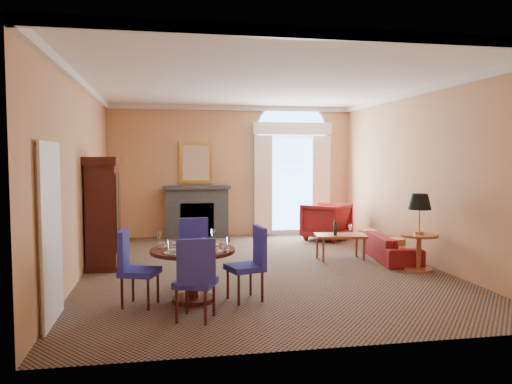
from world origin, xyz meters
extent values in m
plane|color=#13203D|center=(0.00, 0.00, 0.00)|extent=(7.50, 7.50, 0.00)
cube|color=tan|center=(0.00, 3.75, 1.60)|extent=(6.00, 0.04, 3.20)
cube|color=tan|center=(-3.00, 0.00, 1.60)|extent=(0.04, 7.50, 3.20)
cube|color=tan|center=(3.00, 0.00, 1.60)|extent=(0.04, 7.50, 3.20)
cube|color=white|center=(0.00, 0.00, 3.20)|extent=(6.00, 7.50, 0.04)
cube|color=silver|center=(0.00, 0.00, 3.14)|extent=(6.00, 7.50, 0.12)
cube|color=silver|center=(-2.96, -2.40, 1.03)|extent=(0.08, 0.90, 2.06)
cube|color=#3D4248|center=(-0.90, 3.55, 0.60)|extent=(1.50, 0.40, 1.20)
cube|color=#3D4248|center=(-0.90, 3.52, 1.24)|extent=(1.60, 0.46, 0.08)
cube|color=gold|center=(-0.90, 3.72, 1.80)|extent=(0.80, 0.04, 1.00)
cube|color=white|center=(-0.90, 3.70, 1.80)|extent=(0.64, 0.02, 0.84)
cube|color=silver|center=(1.50, 3.73, 1.25)|extent=(1.90, 0.04, 2.50)
cube|color=#90BCF1|center=(1.50, 3.72, 1.25)|extent=(1.70, 0.02, 2.30)
cylinder|color=silver|center=(1.50, 3.73, 2.50)|extent=(1.90, 0.04, 1.90)
cube|color=white|center=(0.75, 3.61, 1.25)|extent=(0.45, 0.06, 2.45)
cube|color=white|center=(2.25, 3.61, 1.25)|extent=(0.45, 0.06, 2.45)
cube|color=white|center=(1.50, 3.61, 2.65)|extent=(2.00, 0.08, 0.30)
cube|color=#34110B|center=(-2.72, 0.57, 0.90)|extent=(0.50, 0.90, 1.80)
cube|color=#34110B|center=(-2.72, 0.57, 1.87)|extent=(0.56, 0.99, 0.14)
cube|color=#34110B|center=(-2.72, 0.57, 0.05)|extent=(0.56, 0.99, 0.09)
cylinder|color=#34110B|center=(-1.29, -1.84, 0.69)|extent=(1.14, 1.14, 0.05)
cylinder|color=#34110B|center=(-1.29, -1.84, 0.33)|extent=(0.15, 0.15, 0.67)
cylinder|color=#34110B|center=(-1.29, -1.84, 0.03)|extent=(0.57, 0.57, 0.06)
cylinder|color=silver|center=(-1.03, -1.59, 0.72)|extent=(0.26, 0.26, 0.01)
imported|color=silver|center=(-1.03, -1.59, 0.75)|extent=(0.15, 0.15, 0.04)
imported|color=silver|center=(-1.10, -1.43, 0.76)|extent=(0.09, 0.09, 0.07)
cylinder|color=silver|center=(-1.54, -1.59, 0.72)|extent=(0.26, 0.26, 0.01)
imported|color=silver|center=(-1.54, -1.59, 0.75)|extent=(0.15, 0.15, 0.04)
imported|color=silver|center=(-1.70, -1.65, 0.76)|extent=(0.09, 0.09, 0.07)
cylinder|color=silver|center=(-1.54, -2.09, 0.72)|extent=(0.26, 0.26, 0.01)
imported|color=silver|center=(-1.54, -2.09, 0.75)|extent=(0.15, 0.15, 0.04)
imported|color=silver|center=(-1.47, -2.25, 0.76)|extent=(0.09, 0.09, 0.07)
cylinder|color=silver|center=(-1.03, -2.09, 0.72)|extent=(0.26, 0.26, 0.01)
imported|color=silver|center=(-1.03, -2.09, 0.75)|extent=(0.15, 0.15, 0.04)
imported|color=silver|center=(-0.88, -2.03, 0.76)|extent=(0.09, 0.09, 0.07)
cube|color=#28289D|center=(-1.23, -1.02, 0.45)|extent=(0.47, 0.47, 0.08)
cube|color=#28289D|center=(-1.22, -0.81, 0.74)|extent=(0.45, 0.10, 0.53)
cylinder|color=#34110B|center=(-1.05, -0.85, 0.20)|extent=(0.03, 0.03, 0.41)
cylinder|color=#34110B|center=(-1.40, -0.83, 0.20)|extent=(0.03, 0.03, 0.41)
cylinder|color=#34110B|center=(-1.07, -1.20, 0.20)|extent=(0.03, 0.03, 0.41)
cylinder|color=#34110B|center=(-1.42, -1.18, 0.20)|extent=(0.03, 0.03, 0.41)
cube|color=#28289D|center=(-1.30, -2.60, 0.45)|extent=(0.58, 0.58, 0.08)
cube|color=#28289D|center=(-1.30, -2.80, 0.74)|extent=(0.45, 0.08, 0.53)
cylinder|color=#34110B|center=(-1.53, -2.70, 0.20)|extent=(0.03, 0.03, 0.41)
cylinder|color=#34110B|center=(-1.20, -2.83, 0.20)|extent=(0.03, 0.03, 0.41)
cylinder|color=#34110B|center=(-1.40, -2.37, 0.20)|extent=(0.03, 0.03, 0.41)
cylinder|color=#34110B|center=(-1.07, -2.50, 0.20)|extent=(0.03, 0.03, 0.41)
cube|color=#28289D|center=(-0.59, -1.91, 0.45)|extent=(0.56, 0.56, 0.08)
cube|color=#28289D|center=(-0.39, -1.93, 0.74)|extent=(0.11, 0.45, 0.53)
cylinder|color=#34110B|center=(-0.38, -2.03, 0.20)|extent=(0.03, 0.03, 0.41)
cylinder|color=#34110B|center=(-0.48, -1.69, 0.20)|extent=(0.03, 0.03, 0.41)
cylinder|color=#34110B|center=(-0.71, -2.13, 0.20)|extent=(0.03, 0.03, 0.41)
cylinder|color=#34110B|center=(-0.81, -1.79, 0.20)|extent=(0.03, 0.03, 0.41)
cube|color=#28289D|center=(-1.98, -1.92, 0.45)|extent=(0.57, 0.57, 0.08)
cube|color=#28289D|center=(-2.18, -1.94, 0.74)|extent=(0.12, 0.45, 0.53)
cylinder|color=#34110B|center=(-2.08, -1.69, 0.20)|extent=(0.03, 0.03, 0.41)
cylinder|color=#34110B|center=(-2.20, -2.02, 0.20)|extent=(0.03, 0.03, 0.41)
cylinder|color=#34110B|center=(-1.75, -1.81, 0.20)|extent=(0.03, 0.03, 0.41)
cylinder|color=#34110B|center=(-1.87, -2.14, 0.20)|extent=(0.03, 0.03, 0.41)
imported|color=maroon|center=(2.55, 0.20, 0.24)|extent=(0.85, 1.73, 0.48)
imported|color=maroon|center=(2.07, 2.65, 0.43)|extent=(1.33, 1.33, 0.87)
cube|color=#9F4E2F|center=(1.62, 0.44, 0.45)|extent=(1.02, 0.68, 0.05)
cylinder|color=#9F4E2F|center=(1.22, 0.25, 0.21)|extent=(0.05, 0.05, 0.42)
cylinder|color=#9F4E2F|center=(2.02, 0.25, 0.21)|extent=(0.05, 0.05, 0.42)
cylinder|color=#9F4E2F|center=(1.22, 0.63, 0.21)|extent=(0.05, 0.05, 0.42)
cylinder|color=#9F4E2F|center=(2.02, 0.63, 0.21)|extent=(0.05, 0.05, 0.42)
cylinder|color=#9F4E2F|center=(2.60, -0.71, 0.61)|extent=(0.63, 0.63, 0.04)
cylinder|color=#9F4E2F|center=(2.60, -0.71, 0.30)|extent=(0.08, 0.08, 0.59)
cylinder|color=#9F4E2F|center=(2.60, -0.71, 0.02)|extent=(0.47, 0.47, 0.04)
camera|label=1|loc=(-1.64, -8.48, 1.94)|focal=35.00mm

